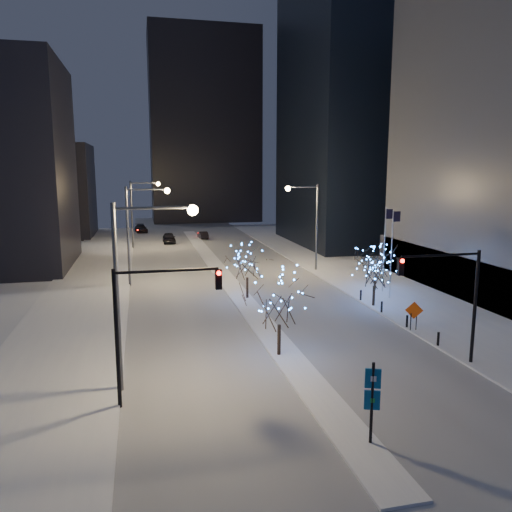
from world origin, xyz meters
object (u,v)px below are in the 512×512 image
object	(u,v)px
car_far	(141,229)
street_lamp_east	(309,216)
wayfinding_sign	(372,395)
holiday_tree_plaza_near	(375,267)
street_lamp_w_near	(137,270)
holiday_tree_median_near	(279,300)
construction_sign	(414,313)
holiday_tree_plaza_far	(376,262)
car_near	(169,238)
traffic_signal_east	(453,289)
car_mid	(203,235)
holiday_tree_median_far	(247,262)
street_lamp_w_far	(139,205)
traffic_signal_west	(149,313)
street_lamp_w_mid	(138,222)

from	to	relation	value
car_far	street_lamp_east	bearing A→B (deg)	-73.70
wayfinding_sign	holiday_tree_plaza_near	bearing A→B (deg)	84.16
street_lamp_w_near	holiday_tree_median_near	world-z (taller)	street_lamp_w_near
construction_sign	holiday_tree_plaza_far	bearing A→B (deg)	97.95
holiday_tree_median_near	car_near	bearing A→B (deg)	94.32
traffic_signal_east	holiday_tree_plaza_far	bearing A→B (deg)	76.94
traffic_signal_east	holiday_tree_plaza_near	world-z (taller)	traffic_signal_east
car_mid	holiday_tree_median_far	world-z (taller)	holiday_tree_median_far
street_lamp_w_far	car_mid	xyz separation A→B (m)	(10.44, 8.20, -5.87)
holiday_tree_median_far	construction_sign	xyz separation A→B (m)	(9.80, -11.80, -2.01)
street_lamp_w_far	car_near	world-z (taller)	street_lamp_w_far
holiday_tree_plaza_far	street_lamp_east	bearing A→B (deg)	106.26
street_lamp_east	traffic_signal_west	world-z (taller)	street_lamp_east
street_lamp_w_near	holiday_tree_median_far	xyz separation A→B (m)	(9.44, 17.08, -3.06)
car_near	car_mid	size ratio (longest dim) A/B	1.25
car_near	holiday_tree_plaza_near	bearing A→B (deg)	-71.05
street_lamp_w_near	holiday_tree_plaza_near	world-z (taller)	street_lamp_w_near
street_lamp_w_near	car_near	world-z (taller)	street_lamp_w_near
holiday_tree_median_far	wayfinding_sign	xyz separation A→B (m)	(0.04, -25.08, -1.15)
construction_sign	wayfinding_sign	bearing A→B (deg)	-104.87
street_lamp_east	car_near	size ratio (longest dim) A/B	2.09
street_lamp_w_near	car_mid	bearing A→B (deg)	79.83
holiday_tree_plaza_near	traffic_signal_west	bearing A→B (deg)	-143.33
car_near	street_lamp_w_mid	bearing A→B (deg)	-99.11
traffic_signal_east	holiday_tree_plaza_far	xyz separation A→B (m)	(4.26, 18.34, -1.91)
car_mid	holiday_tree_plaza_far	distance (m)	42.57
wayfinding_sign	construction_sign	distance (m)	16.51
traffic_signal_east	car_near	xyz separation A→B (m)	(-13.35, 55.56, -3.95)
street_lamp_w_mid	street_lamp_east	world-z (taller)	same
street_lamp_east	traffic_signal_east	world-z (taller)	street_lamp_east
traffic_signal_east	holiday_tree_plaza_far	world-z (taller)	traffic_signal_east
street_lamp_w_near	car_mid	xyz separation A→B (m)	(10.44, 58.20, -5.87)
street_lamp_w_mid	street_lamp_east	xyz separation A→B (m)	(19.02, 3.00, -0.05)
street_lamp_east	construction_sign	world-z (taller)	street_lamp_east
street_lamp_w_far	car_near	bearing A→B (deg)	45.17
traffic_signal_east	holiday_tree_plaza_far	size ratio (longest dim) A/B	1.43
traffic_signal_west	street_lamp_w_near	bearing A→B (deg)	103.96
street_lamp_w_far	car_far	world-z (taller)	street_lamp_w_far
street_lamp_east	wayfinding_sign	xyz separation A→B (m)	(-9.55, -36.00, -4.16)
traffic_signal_west	wayfinding_sign	size ratio (longest dim) A/B	1.87
street_lamp_w_near	traffic_signal_west	xyz separation A→B (m)	(0.50, -2.00, -1.74)
traffic_signal_east	car_near	distance (m)	57.27
construction_sign	traffic_signal_east	bearing A→B (deg)	-80.76
car_far	holiday_tree_median_near	world-z (taller)	holiday_tree_median_near
traffic_signal_west	construction_sign	distance (m)	20.38
holiday_tree_median_near	holiday_tree_median_far	bearing A→B (deg)	85.99
car_near	wayfinding_sign	distance (m)	62.76
street_lamp_w_near	traffic_signal_west	distance (m)	2.70
street_lamp_w_mid	street_lamp_w_far	bearing A→B (deg)	90.00
car_far	holiday_tree_plaza_near	xyz separation A→B (m)	(19.27, -57.62, 2.75)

